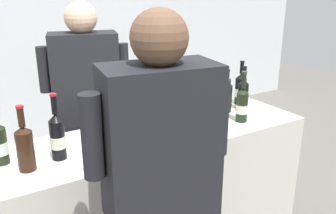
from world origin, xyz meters
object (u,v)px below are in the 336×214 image
object	(u,v)px
wine_bottle_7	(242,104)
wine_bottle_9	(25,147)
wine_bottle_5	(153,119)
wine_glass	(199,107)
wine_bottle_4	(57,136)
wine_bottle_3	(241,89)
wine_bottle_10	(190,98)
wine_bottle_0	(106,116)
wine_bottle_8	(142,128)
wine_bottle_1	(243,94)
wine_bottle_6	(226,96)
person_server	(89,124)
potted_shrub	(167,93)

from	to	relation	value
wine_bottle_7	wine_bottle_9	world-z (taller)	wine_bottle_7
wine_bottle_5	wine_glass	xyz separation A→B (m)	(0.32, -0.01, 0.02)
wine_bottle_7	wine_bottle_4	bearing A→B (deg)	175.74
wine_bottle_3	wine_bottle_7	xyz separation A→B (m)	(-0.24, -0.28, -0.00)
wine_bottle_10	wine_glass	xyz separation A→B (m)	(-0.09, -0.23, 0.01)
wine_bottle_5	wine_glass	bearing A→B (deg)	-1.03
wine_bottle_0	wine_bottle_8	bearing A→B (deg)	-70.94
wine_bottle_5	wine_bottle_3	bearing A→B (deg)	14.26
wine_bottle_0	wine_bottle_3	world-z (taller)	wine_bottle_0
wine_bottle_1	wine_bottle_8	xyz separation A→B (m)	(-0.91, -0.19, 0.01)
wine_bottle_6	wine_bottle_10	size ratio (longest dim) A/B	0.89
person_server	potted_shrub	world-z (taller)	person_server
wine_bottle_10	potted_shrub	xyz separation A→B (m)	(0.50, 1.13, -0.33)
wine_bottle_7	wine_bottle_3	bearing A→B (deg)	49.29
wine_bottle_1	potted_shrub	world-z (taller)	wine_bottle_1
wine_bottle_8	person_server	xyz separation A→B (m)	(-0.03, 0.78, -0.24)
wine_bottle_9	wine_bottle_5	bearing A→B (deg)	1.14
wine_bottle_0	wine_bottle_10	size ratio (longest dim) A/B	1.04
wine_bottle_4	wine_bottle_8	distance (m)	0.43
wine_bottle_0	wine_bottle_5	bearing A→B (deg)	-41.61
wine_bottle_6	wine_glass	bearing A→B (deg)	-156.51
wine_bottle_0	wine_bottle_1	xyz separation A→B (m)	(1.00, -0.07, -0.01)
wine_bottle_5	wine_bottle_7	bearing A→B (deg)	-5.45
wine_glass	wine_bottle_4	bearing A→B (deg)	177.83
wine_bottle_1	person_server	xyz separation A→B (m)	(-0.94, 0.58, -0.23)
wine_bottle_8	wine_bottle_0	bearing A→B (deg)	109.06
wine_bottle_9	wine_glass	bearing A→B (deg)	0.46
wine_glass	potted_shrub	bearing A→B (deg)	66.31
potted_shrub	wine_bottle_10	bearing A→B (deg)	-113.97
person_server	wine_bottle_4	bearing A→B (deg)	-120.03
wine_bottle_0	wine_bottle_6	xyz separation A→B (m)	(0.87, -0.04, -0.01)
wine_glass	person_server	world-z (taller)	person_server
wine_bottle_1	wine_bottle_5	size ratio (longest dim) A/B	0.97
wine_bottle_8	wine_bottle_10	world-z (taller)	wine_bottle_10
wine_bottle_0	wine_bottle_6	distance (m)	0.88
wine_bottle_9	potted_shrub	size ratio (longest dim) A/B	0.30
wine_bottle_3	potted_shrub	world-z (taller)	wine_bottle_3
wine_bottle_1	person_server	world-z (taller)	person_server
wine_bottle_9	potted_shrub	world-z (taller)	wine_bottle_9
wine_bottle_7	wine_bottle_1	bearing A→B (deg)	45.93
wine_glass	wine_bottle_5	bearing A→B (deg)	178.97
wine_bottle_10	wine_glass	distance (m)	0.25
wine_bottle_8	potted_shrub	distance (m)	1.81
wine_bottle_0	wine_bottle_1	size ratio (longest dim) A/B	1.11
wine_glass	potted_shrub	size ratio (longest dim) A/B	0.18
wine_bottle_4	wine_bottle_7	world-z (taller)	wine_bottle_4
wine_bottle_1	wine_bottle_5	world-z (taller)	wine_bottle_5
wine_bottle_7	wine_bottle_9	size ratio (longest dim) A/B	1.02
wine_bottle_4	wine_glass	world-z (taller)	wine_bottle_4
wine_bottle_0	wine_bottle_5	world-z (taller)	wine_bottle_0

